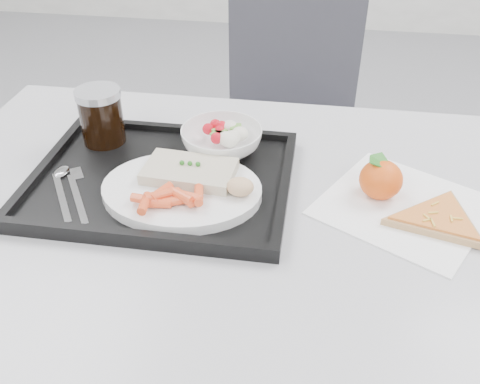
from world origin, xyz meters
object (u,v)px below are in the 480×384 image
object	(u,v)px
cola_glass	(101,115)
pizza_slice	(438,219)
tray	(162,180)
tangerine	(381,179)
dinner_plate	(182,190)
salad_bowl	(222,140)
chair	(290,103)
table	(248,236)

from	to	relation	value
cola_glass	pizza_slice	distance (m)	0.63
tray	tangerine	size ratio (longest dim) A/B	5.60
dinner_plate	salad_bowl	bearing A→B (deg)	74.80
chair	dinner_plate	bearing A→B (deg)	-98.63
chair	dinner_plate	distance (m)	0.88
table	dinner_plate	bearing A→B (deg)	-177.29
chair	salad_bowl	bearing A→B (deg)	-97.16
dinner_plate	pizza_slice	world-z (taller)	dinner_plate
cola_glass	table	bearing A→B (deg)	-25.75
chair	tray	size ratio (longest dim) A/B	2.07
cola_glass	dinner_plate	bearing A→B (deg)	-38.45
table	salad_bowl	bearing A→B (deg)	116.62
salad_bowl	pizza_slice	distance (m)	0.41
table	dinner_plate	size ratio (longest dim) A/B	4.44
tray	tangerine	distance (m)	0.38
tray	dinner_plate	size ratio (longest dim) A/B	1.67
tangerine	cola_glass	bearing A→B (deg)	170.73
table	pizza_slice	size ratio (longest dim) A/B	5.39
table	salad_bowl	xyz separation A→B (m)	(-0.07, 0.14, 0.11)
cola_glass	pizza_slice	world-z (taller)	cola_glass
salad_bowl	tangerine	distance (m)	0.30
pizza_slice	dinner_plate	bearing A→B (deg)	-179.38
tray	salad_bowl	distance (m)	0.14
chair	cola_glass	xyz separation A→B (m)	(-0.32, -0.69, 0.28)
tray	table	bearing A→B (deg)	-14.18
tangerine	table	bearing A→B (deg)	-163.96
table	tangerine	xyz separation A→B (m)	(0.22, 0.06, 0.10)
table	cola_glass	world-z (taller)	cola_glass
dinner_plate	tangerine	world-z (taller)	tangerine
chair	dinner_plate	world-z (taller)	chair
tray	tangerine	xyz separation A→B (m)	(0.38, 0.02, 0.03)
table	tangerine	distance (m)	0.25
table	tangerine	world-z (taller)	tangerine
tray	salad_bowl	world-z (taller)	salad_bowl
table	tray	size ratio (longest dim) A/B	2.67
dinner_plate	pizza_slice	xyz separation A→B (m)	(0.42, 0.00, -0.01)
dinner_plate	cola_glass	bearing A→B (deg)	141.55
dinner_plate	chair	bearing A→B (deg)	81.37
chair	tray	xyz separation A→B (m)	(-0.18, -0.79, 0.22)
salad_bowl	pizza_slice	bearing A→B (deg)	-20.97
chair	dinner_plate	xyz separation A→B (m)	(-0.13, -0.84, 0.24)
table	dinner_plate	distance (m)	0.15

